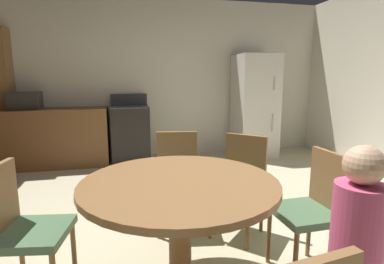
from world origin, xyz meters
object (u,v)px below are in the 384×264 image
object	(u,v)px
oven_range	(131,133)
refrigerator	(255,106)
chair_northeast	(240,178)
person_child	(355,258)
dining_table	(180,205)
microwave	(25,101)
chair_west	(21,226)
chair_north	(177,173)
chair_east	(314,205)

from	to	relation	value
oven_range	refrigerator	xyz separation A→B (m)	(2.15, -0.05, 0.41)
chair_northeast	person_child	xyz separation A→B (m)	(0.01, -1.35, 0.08)
refrigerator	dining_table	bearing A→B (deg)	-120.74
microwave	oven_range	bearing A→B (deg)	0.13
chair_west	person_child	distance (m)	1.80
chair_north	chair_northeast	distance (m)	0.58
microwave	chair_north	world-z (taller)	microwave
refrigerator	chair_east	bearing A→B (deg)	-107.02
oven_range	chair_north	bearing A→B (deg)	-81.12
chair_northeast	person_child	world-z (taller)	person_child
chair_west	chair_east	bearing A→B (deg)	5.46
oven_range	dining_table	bearing A→B (deg)	-86.10
microwave	chair_west	bearing A→B (deg)	-75.17
chair_northeast	chair_east	world-z (taller)	same
chair_northeast	dining_table	bearing A→B (deg)	0.00
refrigerator	microwave	distance (m)	3.70
microwave	dining_table	size ratio (longest dim) A/B	0.37
oven_range	person_child	xyz separation A→B (m)	(0.89, -3.96, 0.11)
oven_range	chair_west	size ratio (longest dim) A/B	1.26
oven_range	person_child	bearing A→B (deg)	-77.33
chair_east	dining_table	bearing A→B (deg)	0.00
oven_range	dining_table	world-z (taller)	oven_range
microwave	chair_north	xyz separation A→B (m)	(1.91, -2.36, -0.53)
oven_range	chair_northeast	size ratio (longest dim) A/B	1.26
chair_north	oven_range	bearing A→B (deg)	-162.33
dining_table	chair_east	xyz separation A→B (m)	(0.95, 0.03, -0.10)
microwave	chair_northeast	xyz separation A→B (m)	(2.43, -2.62, -0.53)
refrigerator	chair_west	size ratio (longest dim) A/B	2.02
microwave	chair_east	distance (m)	4.27
oven_range	refrigerator	size ratio (longest dim) A/B	0.62
chair_northeast	chair_east	size ratio (longest dim) A/B	1.00
chair_west	chair_east	size ratio (longest dim) A/B	1.00
oven_range	chair_north	xyz separation A→B (m)	(0.37, -2.36, 0.03)
chair_northeast	chair_east	bearing A→B (deg)	68.07
oven_range	dining_table	size ratio (longest dim) A/B	0.93
chair_east	chair_northeast	bearing A→B (deg)	-68.07
oven_range	chair_northeast	world-z (taller)	oven_range
dining_table	chair_west	bearing A→B (deg)	170.97
dining_table	chair_west	world-z (taller)	chair_west
chair_north	chair_west	world-z (taller)	same
oven_range	chair_west	world-z (taller)	oven_range
refrigerator	chair_north	xyz separation A→B (m)	(-1.78, -2.31, -0.38)
chair_northeast	chair_north	bearing A→B (deg)	-72.27
chair_west	chair_north	bearing A→B (deg)	45.12
dining_table	chair_east	size ratio (longest dim) A/B	1.37
refrigerator	chair_west	bearing A→B (deg)	-132.77
person_child	chair_north	bearing A→B (deg)	-26.88
refrigerator	chair_north	world-z (taller)	refrigerator
microwave	chair_north	size ratio (longest dim) A/B	0.51
dining_table	person_child	world-z (taller)	person_child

